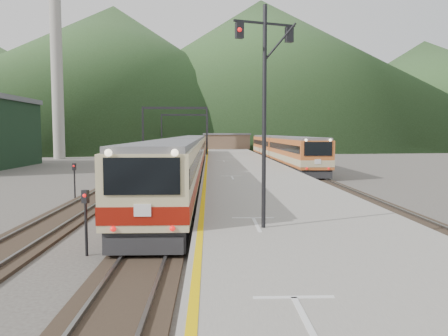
{
  "coord_description": "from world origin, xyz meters",
  "views": [
    {
      "loc": [
        2.15,
        -9.05,
        4.22
      ],
      "look_at": [
        3.07,
        18.25,
        2.0
      ],
      "focal_mm": 35.0,
      "sensor_mm": 36.0,
      "label": 1
    }
  ],
  "objects": [
    {
      "name": "ground",
      "position": [
        0.0,
        0.0,
        0.0
      ],
      "size": [
        400.0,
        400.0,
        0.0
      ],
      "primitive_type": "plane",
      "color": "#47423D",
      "rests_on": "ground"
    },
    {
      "name": "track_main",
      "position": [
        0.0,
        40.0,
        0.07
      ],
      "size": [
        2.6,
        200.0,
        0.23
      ],
      "color": "black",
      "rests_on": "ground"
    },
    {
      "name": "track_far",
      "position": [
        -5.0,
        40.0,
        0.07
      ],
      "size": [
        2.6,
        200.0,
        0.23
      ],
      "color": "black",
      "rests_on": "ground"
    },
    {
      "name": "track_second",
      "position": [
        11.5,
        40.0,
        0.07
      ],
      "size": [
        2.6,
        200.0,
        0.23
      ],
      "color": "black",
      "rests_on": "ground"
    },
    {
      "name": "platform",
      "position": [
        5.6,
        38.0,
        0.5
      ],
      "size": [
        8.0,
        100.0,
        1.0
      ],
      "primitive_type": "cube",
      "color": "gray",
      "rests_on": "ground"
    },
    {
      "name": "gantry_near",
      "position": [
        -2.85,
        55.0,
        5.59
      ],
      "size": [
        9.55,
        0.25,
        8.0
      ],
      "color": "black",
      "rests_on": "ground"
    },
    {
      "name": "gantry_far",
      "position": [
        -2.85,
        80.0,
        5.59
      ],
      "size": [
        9.55,
        0.25,
        8.0
      ],
      "color": "black",
      "rests_on": "ground"
    },
    {
      "name": "smokestack",
      "position": [
        -22.0,
        62.0,
        15.0
      ],
      "size": [
        1.8,
        1.8,
        30.0
      ],
      "primitive_type": "cylinder",
      "color": "#9E998E",
      "rests_on": "ground"
    },
    {
      "name": "station_shed",
      "position": [
        5.6,
        78.0,
        2.57
      ],
      "size": [
        9.4,
        4.4,
        3.1
      ],
      "color": "brown",
      "rests_on": "platform"
    },
    {
      "name": "hill_a",
      "position": [
        -40.0,
        190.0,
        30.0
      ],
      "size": [
        180.0,
        180.0,
        60.0
      ],
      "primitive_type": "cone",
      "color": "#25401B",
      "rests_on": "ground"
    },
    {
      "name": "hill_b",
      "position": [
        30.0,
        230.0,
        37.5
      ],
      "size": [
        220.0,
        220.0,
        75.0
      ],
      "primitive_type": "cone",
      "color": "#25401B",
      "rests_on": "ground"
    },
    {
      "name": "hill_c",
      "position": [
        110.0,
        210.0,
        25.0
      ],
      "size": [
        160.0,
        160.0,
        50.0
      ],
      "primitive_type": "cone",
      "color": "#25401B",
      "rests_on": "ground"
    },
    {
      "name": "main_train",
      "position": [
        0.0,
        35.47,
        2.05
      ],
      "size": [
        2.98,
        61.14,
        3.64
      ],
      "color": "tan",
      "rests_on": "track_main"
    },
    {
      "name": "second_train",
      "position": [
        11.5,
        48.24,
        2.03
      ],
      "size": [
        2.95,
        40.2,
        3.6
      ],
      "color": "#BC5C27",
      "rests_on": "track_second"
    },
    {
      "name": "signal_mast",
      "position": [
        3.99,
        5.52,
        5.49
      ],
      "size": [
        2.11,
        0.81,
        7.39
      ],
      "color": "black",
      "rests_on": "platform"
    },
    {
      "name": "short_signal_a",
      "position": [
        -2.07,
        5.79,
        1.46
      ],
      "size": [
        0.27,
        0.23,
        2.27
      ],
      "color": "black",
      "rests_on": "ground"
    },
    {
      "name": "short_signal_b",
      "position": [
        -2.88,
        27.63,
        1.46
      ],
      "size": [
        0.23,
        0.17,
        2.27
      ],
      "color": "black",
      "rests_on": "ground"
    },
    {
      "name": "short_signal_c",
      "position": [
        -6.48,
        18.99,
        1.46
      ],
      "size": [
        0.22,
        0.16,
        2.27
      ],
      "color": "black",
      "rests_on": "ground"
    }
  ]
}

